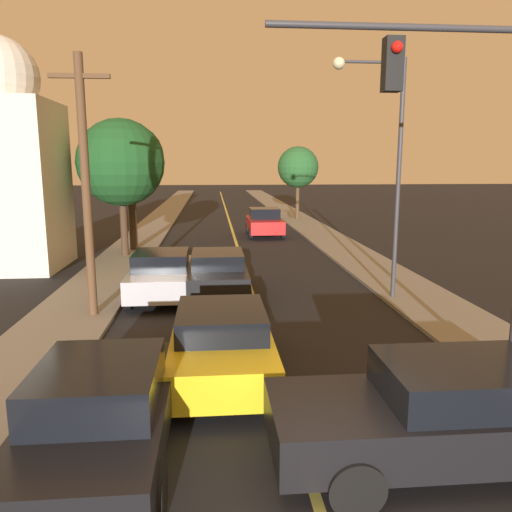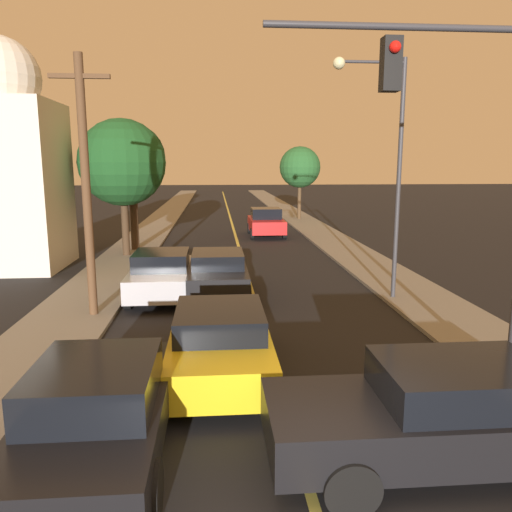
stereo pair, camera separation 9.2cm
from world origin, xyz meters
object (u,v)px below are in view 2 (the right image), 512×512
(car_near_lane_second, at_px, (218,273))
(car_crossing_right, at_px, (448,414))
(traffic_signal_mast, at_px, (475,145))
(car_outer_lane_second, at_px, (162,274))
(car_far_oncoming, at_px, (266,222))
(car_outer_lane_front, at_px, (99,408))
(streetlamp_right, at_px, (384,147))
(tree_left_near, at_px, (122,163))
(domed_building_left, at_px, (7,164))
(utility_pole_left, at_px, (86,183))
(tree_right_near, at_px, (300,167))
(car_near_lane_front, at_px, (220,340))
(tree_left_far, at_px, (131,158))

(car_near_lane_second, height_order, car_crossing_right, car_crossing_right)
(car_crossing_right, distance_m, traffic_signal_mast, 4.78)
(car_outer_lane_second, height_order, car_far_oncoming, car_far_oncoming)
(car_outer_lane_front, xyz_separation_m, streetlamp_right, (6.95, 8.24, 4.06))
(tree_left_near, relative_size, domed_building_left, 0.67)
(car_far_oncoming, xyz_separation_m, utility_pole_left, (-6.61, -15.96, 2.99))
(car_outer_lane_second, height_order, streetlamp_right, streetlamp_right)
(car_outer_lane_second, xyz_separation_m, streetlamp_right, (6.95, -0.94, 4.07))
(tree_right_near, bearing_deg, car_outer_lane_front, -104.78)
(car_near_lane_front, bearing_deg, car_crossing_right, -47.11)
(utility_pole_left, bearing_deg, tree_right_near, 67.57)
(tree_left_near, distance_m, domed_building_left, 4.74)
(streetlamp_right, relative_size, utility_pole_left, 1.03)
(streetlamp_right, distance_m, domed_building_left, 15.08)
(car_near_lane_front, distance_m, car_outer_lane_front, 3.36)
(tree_right_near, bearing_deg, car_near_lane_second, -106.20)
(tree_right_near, height_order, domed_building_left, domed_building_left)
(tree_left_near, bearing_deg, car_near_lane_second, -60.05)
(car_outer_lane_front, height_order, tree_left_near, tree_left_near)
(car_near_lane_front, bearing_deg, tree_left_near, 107.23)
(traffic_signal_mast, xyz_separation_m, utility_pole_left, (-8.19, 5.30, -0.86))
(tree_left_far, distance_m, domed_building_left, 5.77)
(car_outer_lane_front, distance_m, tree_left_near, 17.13)
(car_near_lane_front, height_order, car_outer_lane_front, car_outer_lane_front)
(car_far_oncoming, height_order, utility_pole_left, utility_pole_left)
(traffic_signal_mast, bearing_deg, streetlamp_right, 85.44)
(traffic_signal_mast, xyz_separation_m, tree_right_near, (1.87, 29.69, -0.61))
(car_outer_lane_second, height_order, traffic_signal_mast, traffic_signal_mast)
(car_near_lane_second, xyz_separation_m, traffic_signal_mast, (4.61, -7.37, 3.89))
(tree_right_near, distance_m, domed_building_left, 22.65)
(car_outer_lane_front, height_order, tree_left_far, tree_left_far)
(car_outer_lane_front, distance_m, car_far_oncoming, 23.56)
(car_crossing_right, distance_m, domed_building_left, 19.56)
(car_near_lane_front, distance_m, traffic_signal_mast, 6.14)
(tree_left_far, height_order, domed_building_left, domed_building_left)
(car_near_lane_front, bearing_deg, streetlamp_right, 46.56)
(car_far_oncoming, distance_m, tree_left_near, 10.38)
(car_near_lane_second, bearing_deg, utility_pole_left, -149.91)
(car_outer_lane_second, distance_m, domed_building_left, 9.33)
(streetlamp_right, bearing_deg, traffic_signal_mast, -94.56)
(car_near_lane_front, relative_size, car_far_oncoming, 1.14)
(tree_right_near, bearing_deg, streetlamp_right, -93.35)
(streetlamp_right, distance_m, tree_left_near, 12.57)
(car_near_lane_front, distance_m, car_crossing_right, 4.75)
(car_crossing_right, bearing_deg, tree_left_near, 23.51)
(car_near_lane_front, bearing_deg, car_outer_lane_front, -122.84)
(car_outer_lane_second, bearing_deg, tree_left_near, 108.27)
(car_outer_lane_second, bearing_deg, car_crossing_right, -62.80)
(tree_left_near, relative_size, tree_left_far, 1.01)
(car_near_lane_second, relative_size, tree_right_near, 0.79)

